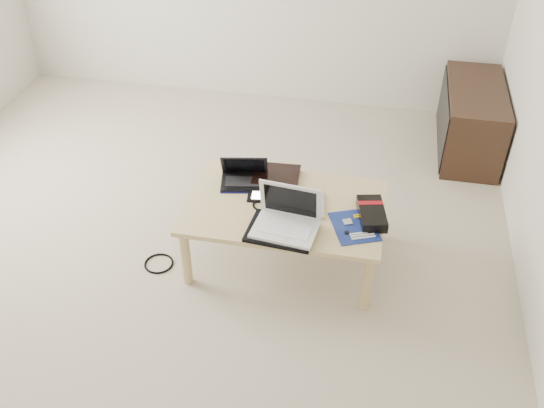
% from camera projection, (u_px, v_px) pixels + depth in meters
% --- Properties ---
extents(ground, '(4.00, 4.00, 0.00)m').
position_uv_depth(ground, '(180.00, 242.00, 3.73)').
color(ground, beige).
rests_on(ground, ground).
extents(coffee_table, '(1.10, 0.70, 0.40)m').
position_uv_depth(coffee_table, '(285.00, 212.00, 3.40)').
color(coffee_table, tan).
rests_on(coffee_table, ground).
extents(media_cabinet, '(0.41, 0.90, 0.50)m').
position_uv_depth(media_cabinet, '(470.00, 120.00, 4.43)').
color(media_cabinet, '#372316').
rests_on(media_cabinet, ground).
extents(book, '(0.28, 0.24, 0.03)m').
position_uv_depth(book, '(277.00, 175.00, 3.58)').
color(book, black).
rests_on(book, coffee_table).
extents(netbook, '(0.30, 0.24, 0.18)m').
position_uv_depth(netbook, '(244.00, 177.00, 3.52)').
color(netbook, black).
rests_on(netbook, coffee_table).
extents(tablet, '(0.25, 0.20, 0.01)m').
position_uv_depth(tablet, '(269.00, 193.00, 3.45)').
color(tablet, black).
rests_on(tablet, coffee_table).
extents(remote, '(0.08, 0.24, 0.02)m').
position_uv_depth(remote, '(319.00, 205.00, 3.36)').
color(remote, '#B3B4B8').
rests_on(remote, coffee_table).
extents(neoprene_sleeve, '(0.37, 0.29, 0.02)m').
position_uv_depth(neoprene_sleeve, '(281.00, 231.00, 3.18)').
color(neoprene_sleeve, black).
rests_on(neoprene_sleeve, coffee_table).
extents(white_laptop, '(0.36, 0.27, 0.24)m').
position_uv_depth(white_laptop, '(287.00, 220.00, 3.16)').
color(white_laptop, silver).
rests_on(white_laptop, neoprene_sleeve).
extents(motherboard, '(0.31, 0.34, 0.01)m').
position_uv_depth(motherboard, '(355.00, 226.00, 3.22)').
color(motherboard, navy).
rests_on(motherboard, coffee_table).
extents(gpu_box, '(0.19, 0.29, 0.06)m').
position_uv_depth(gpu_box, '(372.00, 214.00, 3.27)').
color(gpu_box, black).
rests_on(gpu_box, coffee_table).
extents(cable_coil, '(0.11, 0.11, 0.01)m').
position_uv_depth(cable_coil, '(261.00, 205.00, 3.36)').
color(cable_coil, black).
rests_on(cable_coil, coffee_table).
extents(floor_cable_coil, '(0.19, 0.19, 0.01)m').
position_uv_depth(floor_cable_coil, '(159.00, 263.00, 3.57)').
color(floor_cable_coil, black).
rests_on(floor_cable_coil, ground).
extents(floor_cable_trail, '(0.12, 0.34, 0.01)m').
position_uv_depth(floor_cable_trail, '(184.00, 258.00, 3.61)').
color(floor_cable_trail, black).
rests_on(floor_cable_trail, ground).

